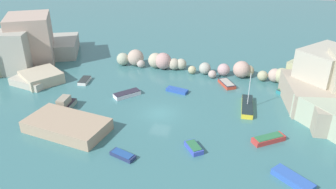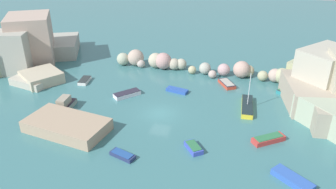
{
  "view_description": "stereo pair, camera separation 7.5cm",
  "coord_description": "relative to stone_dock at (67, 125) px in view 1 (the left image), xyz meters",
  "views": [
    {
      "loc": [
        11.69,
        -36.09,
        22.22
      ],
      "look_at": [
        0.0,
        3.58,
        1.0
      ],
      "focal_mm": 36.54,
      "sensor_mm": 36.0,
      "label": 1
    },
    {
      "loc": [
        11.76,
        -36.06,
        22.22
      ],
      "look_at": [
        0.0,
        3.58,
        1.0
      ],
      "focal_mm": 36.54,
      "sensor_mm": 36.0,
      "label": 2
    }
  ],
  "objects": [
    {
      "name": "cove_water",
      "position": [
        9.28,
        6.87,
        -0.71
      ],
      "size": [
        160.0,
        160.0,
        0.0
      ],
      "primitive_type": "plane",
      "color": "#3C7478",
      "rests_on": "ground"
    },
    {
      "name": "cliff_headland_left",
      "position": [
        -17.55,
        16.13,
        2.07
      ],
      "size": [
        19.25,
        21.0,
        8.34
      ],
      "color": "#B3AC9B",
      "rests_on": "ground"
    },
    {
      "name": "rock_breakwater",
      "position": [
        11.82,
        21.19,
        0.45
      ],
      "size": [
        30.95,
        3.78,
        2.76
      ],
      "color": "#A9AF96",
      "rests_on": "ground"
    },
    {
      "name": "stone_dock",
      "position": [
        0.0,
        0.0,
        0.0
      ],
      "size": [
        10.1,
        6.29,
        1.43
      ],
      "primitive_type": "cube",
      "rotation": [
        0.0,
        0.0,
        -0.13
      ],
      "color": "tan",
      "rests_on": "ground"
    },
    {
      "name": "moored_boat_0",
      "position": [
        3.32,
        10.22,
        -0.4
      ],
      "size": [
        3.47,
        3.74,
        0.63
      ],
      "rotation": [
        0.0,
        0.0,
        0.87
      ],
      "color": "white",
      "rests_on": "cove_water"
    },
    {
      "name": "moored_boat_1",
      "position": [
        19.88,
        11.36,
        -0.35
      ],
      "size": [
        1.86,
        5.73,
        5.06
      ],
      "rotation": [
        0.0,
        0.0,
        4.79
      ],
      "color": "yellow",
      "rests_on": "cove_water"
    },
    {
      "name": "moored_boat_2",
      "position": [
        -3.07,
        3.53,
        -0.18
      ],
      "size": [
        2.25,
        6.57,
        1.63
      ],
      "rotation": [
        0.0,
        0.0,
        1.65
      ],
      "color": "gray",
      "rests_on": "cove_water"
    },
    {
      "name": "moored_boat_3",
      "position": [
        15.12,
        0.51,
        -0.41
      ],
      "size": [
        2.46,
        2.63,
        0.62
      ],
      "rotation": [
        0.0,
        0.0,
        2.25
      ],
      "color": "#3B4FC1",
      "rests_on": "cove_water"
    },
    {
      "name": "moored_boat_4",
      "position": [
        24.59,
        17.82,
        -0.42
      ],
      "size": [
        2.26,
        2.62,
        0.57
      ],
      "rotation": [
        0.0,
        0.0,
        4.12
      ],
      "color": "teal",
      "rests_on": "cove_water"
    },
    {
      "name": "moored_boat_5",
      "position": [
        9.74,
        13.54,
        -0.49
      ],
      "size": [
        3.28,
        1.71,
        0.44
      ],
      "rotation": [
        0.0,
        0.0,
        6.1
      ],
      "color": "#2951B1",
      "rests_on": "cove_water"
    },
    {
      "name": "moored_boat_6",
      "position": [
        -4.73,
        12.7,
        -0.46
      ],
      "size": [
        1.68,
        2.9,
        0.52
      ],
      "rotation": [
        0.0,
        0.0,
        4.87
      ],
      "color": "silver",
      "rests_on": "cove_water"
    },
    {
      "name": "moored_boat_7",
      "position": [
        25.22,
        -1.82,
        -0.4
      ],
      "size": [
        4.09,
        3.54,
        0.63
      ],
      "rotation": [
        0.0,
        0.0,
        5.65
      ],
      "color": "blue",
      "rests_on": "cove_water"
    },
    {
      "name": "moored_boat_8",
      "position": [
        16.34,
        17.69,
        -0.42
      ],
      "size": [
        3.01,
        3.5,
        0.57
      ],
      "rotation": [
        0.0,
        0.0,
        5.3
      ],
      "color": "#CA412D",
      "rests_on": "cove_water"
    },
    {
      "name": "moored_boat_9",
      "position": [
        8.24,
        -2.8,
        -0.48
      ],
      "size": [
        2.97,
        1.83,
        0.49
      ],
      "rotation": [
        0.0,
        0.0,
        5.99
      ],
      "color": "navy",
      "rests_on": "cove_water"
    },
    {
      "name": "moored_boat_10",
      "position": [
        22.81,
        4.41,
        -0.39
      ],
      "size": [
        3.76,
        3.32,
        0.67
      ],
      "rotation": [
        0.0,
        0.0,
        0.66
      ],
      "color": "#C43A36",
      "rests_on": "cove_water"
    }
  ]
}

